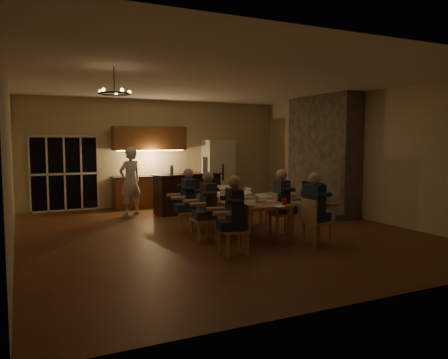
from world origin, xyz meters
TOP-DOWN VIEW (x-y plane):
  - floor at (0.00, 0.00)m, footprint 9.00×9.00m
  - back_wall at (0.00, 4.52)m, footprint 8.00×0.04m
  - left_wall at (-4.02, 0.00)m, footprint 0.04×9.00m
  - right_wall at (4.02, 0.00)m, footprint 0.04×9.00m
  - ceiling at (0.00, 0.00)m, footprint 8.00×9.00m
  - french_doors at (-2.70, 4.47)m, footprint 1.86×0.08m
  - fireplace at (3.70, 1.20)m, footprint 0.58×2.50m
  - kitchenette at (-0.30, 4.20)m, footprint 2.24×0.68m
  - refrigerator at (1.90, 4.15)m, footprint 0.90×0.68m
  - dining_table at (0.29, -0.23)m, footprint 1.10×2.79m
  - bar_island at (0.30, 2.71)m, footprint 1.94×0.90m
  - chair_left_near at (-0.57, -1.86)m, footprint 0.46×0.46m
  - chair_left_mid at (-0.64, -0.69)m, footprint 0.46×0.46m
  - chair_left_far at (-0.57, 0.34)m, footprint 0.55×0.55m
  - chair_right_near at (1.17, -1.90)m, footprint 0.45×0.45m
  - chair_right_mid at (1.11, -0.75)m, footprint 0.49×0.49m
  - chair_right_far at (1.12, 0.32)m, footprint 0.51×0.51m
  - person_left_near at (-0.55, -1.85)m, footprint 0.70×0.70m
  - person_right_near at (1.16, -1.79)m, footprint 0.68×0.68m
  - person_left_mid at (-0.55, -0.69)m, footprint 0.65×0.65m
  - person_right_mid at (1.12, -0.74)m, footprint 0.70×0.70m
  - person_left_far at (-0.56, 0.36)m, footprint 0.67×0.67m
  - standing_person at (-1.19, 3.04)m, footprint 0.78×0.65m
  - chandelier at (-2.38, -1.03)m, footprint 0.53×0.53m
  - laptop_a at (-0.01, -1.29)m, footprint 0.42×0.41m
  - laptop_b at (0.56, -1.07)m, footprint 0.37×0.34m
  - laptop_c at (0.04, -0.17)m, footprint 0.34×0.31m
  - laptop_d at (0.51, -0.34)m, footprint 0.35×0.32m
  - laptop_e at (0.09, 0.89)m, footprint 0.39×0.36m
  - laptop_f at (0.55, 0.78)m, footprint 0.35×0.31m
  - mug_front at (0.27, -0.63)m, footprint 0.08×0.08m
  - mug_mid at (0.40, 0.33)m, footprint 0.08×0.08m
  - mug_back at (-0.10, 0.64)m, footprint 0.08×0.08m
  - redcup_near at (0.70, -1.49)m, footprint 0.09×0.09m
  - redcup_mid at (-0.14, 0.18)m, footprint 0.10×0.10m
  - redcup_far at (0.43, 1.24)m, footprint 0.09×0.09m
  - can_silver at (0.37, -1.00)m, footprint 0.07×0.07m
  - can_cola at (0.19, 1.16)m, footprint 0.07×0.07m
  - can_right at (0.72, 0.03)m, footprint 0.07×0.07m
  - plate_near at (0.59, -0.81)m, footprint 0.27×0.27m
  - plate_left at (-0.04, -1.19)m, footprint 0.24×0.24m
  - plate_far at (0.76, 0.54)m, footprint 0.26×0.26m
  - notepad at (0.48, -1.66)m, footprint 0.20×0.25m
  - bar_bottle at (-0.15, 2.69)m, footprint 0.09×0.09m
  - bar_blender at (0.81, 2.69)m, footprint 0.16×0.16m

SIDE VIEW (x-z plane):
  - floor at x=0.00m, z-range 0.00..0.00m
  - dining_table at x=0.29m, z-range 0.00..0.75m
  - chair_left_near at x=-0.57m, z-range 0.00..0.89m
  - chair_left_mid at x=-0.64m, z-range 0.00..0.89m
  - chair_left_far at x=-0.57m, z-range 0.00..0.89m
  - chair_right_near at x=1.17m, z-range 0.00..0.89m
  - chair_right_mid at x=1.11m, z-range 0.00..0.89m
  - chair_right_far at x=1.12m, z-range 0.00..0.89m
  - bar_island at x=0.30m, z-range 0.00..1.08m
  - person_left_near at x=-0.55m, z-range 0.00..1.38m
  - person_right_near at x=1.16m, z-range 0.00..1.38m
  - person_left_mid at x=-0.55m, z-range 0.00..1.38m
  - person_right_mid at x=1.12m, z-range 0.00..1.38m
  - person_left_far at x=-0.56m, z-range 0.00..1.38m
  - notepad at x=0.48m, z-range 0.75..0.76m
  - plate_near at x=0.59m, z-range 0.75..0.77m
  - plate_left at x=-0.04m, z-range 0.75..0.77m
  - plate_far at x=0.76m, z-range 0.75..0.77m
  - mug_front at x=0.27m, z-range 0.75..0.85m
  - mug_mid at x=0.40m, z-range 0.75..0.85m
  - mug_back at x=-0.10m, z-range 0.75..0.85m
  - redcup_near at x=0.70m, z-range 0.75..0.87m
  - redcup_mid at x=-0.14m, z-range 0.75..0.87m
  - redcup_far at x=0.43m, z-range 0.75..0.87m
  - can_silver at x=0.37m, z-range 0.75..0.87m
  - can_cola at x=0.19m, z-range 0.75..0.87m
  - can_right at x=0.72m, z-range 0.75..0.87m
  - laptop_a at x=-0.01m, z-range 0.75..0.98m
  - laptop_b at x=0.56m, z-range 0.75..0.98m
  - laptop_c at x=0.04m, z-range 0.75..0.98m
  - laptop_d at x=0.51m, z-range 0.75..0.98m
  - laptop_e at x=0.09m, z-range 0.75..0.98m
  - laptop_f at x=0.55m, z-range 0.75..0.98m
  - standing_person at x=-1.19m, z-range 0.00..1.81m
  - refrigerator at x=1.90m, z-range 0.00..2.00m
  - french_doors at x=-2.70m, z-range 0.00..2.10m
  - kitchenette at x=-0.30m, z-range 0.00..2.40m
  - bar_bottle at x=-0.15m, z-range 1.08..1.32m
  - bar_blender at x=0.81m, z-range 1.08..1.53m
  - back_wall at x=0.00m, z-range 0.00..3.20m
  - left_wall at x=-4.02m, z-range 0.00..3.20m
  - right_wall at x=4.02m, z-range 0.00..3.20m
  - fireplace at x=3.70m, z-range 0.00..3.20m
  - chandelier at x=-2.38m, z-range 2.73..2.77m
  - ceiling at x=0.00m, z-range 3.20..3.24m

